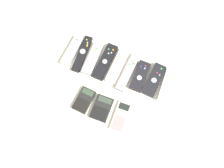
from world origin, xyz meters
The scene contains 13 objects.
ground_plane centered at (0.00, 0.00, 0.00)m, with size 3.00×3.00×0.00m, color beige.
remote_0 centered at (-0.26, 0.12, 0.01)m, with size 0.05×0.18×0.03m.
remote_1 centered at (-0.20, 0.13, 0.01)m, with size 0.05×0.21×0.02m.
remote_2 centered at (-0.15, 0.12, 0.01)m, with size 0.06×0.18×0.02m.
remote_3 centered at (-0.08, 0.13, 0.01)m, with size 0.06×0.20×0.02m.
remote_4 centered at (-0.01, 0.13, 0.01)m, with size 0.06×0.19×0.02m.
remote_5 centered at (0.05, 0.12, 0.01)m, with size 0.06×0.21×0.02m.
remote_6 centered at (0.11, 0.13, 0.01)m, with size 0.06×0.16×0.03m.
remote_7 centered at (0.18, 0.13, 0.01)m, with size 0.07×0.18×0.02m.
remote_8 centered at (0.25, 0.13, 0.01)m, with size 0.06×0.18×0.03m.
calculator_0 centered at (-0.09, -0.09, 0.01)m, with size 0.08×0.13×0.02m.
calculator_1 centered at (0.00, -0.10, 0.01)m, with size 0.09×0.12×0.02m.
calculator_2 centered at (0.10, -0.10, 0.01)m, with size 0.07×0.15×0.02m.
Camera 1 is at (0.13, -0.27, 1.03)m, focal length 35.00 mm.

